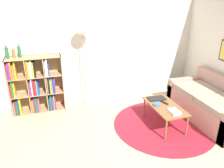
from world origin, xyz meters
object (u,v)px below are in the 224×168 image
floor_lamp (82,42)px  coffee_table (165,108)px  bookshelf (35,85)px  bottle_middle (14,54)px  laptop (156,98)px  bowl (157,105)px  bottle_left (7,53)px  bottle_right (19,52)px  couch (213,104)px

floor_lamp → coffee_table: 2.13m
bookshelf → bottle_middle: bearing=175.5°
laptop → bowl: (-0.14, -0.26, 0.01)m
laptop → coffee_table: bearing=-87.1°
bottle_left → bottle_right: 0.23m
bookshelf → floor_lamp: bearing=-2.1°
bottle_right → bottle_left: bearing=-176.0°
couch → bottle_right: bearing=158.3°
bottle_left → bottle_right: size_ratio=0.97×
floor_lamp → couch: size_ratio=0.94×
bookshelf → floor_lamp: 1.36m
laptop → bottle_right: bearing=156.3°
bottle_middle → bookshelf: bearing=-4.5°
bookshelf → bottle_right: bottle_right is taller
couch → bowl: bearing=176.1°
bottle_middle → bottle_left: bearing=-173.7°
laptop → bottle_right: 2.87m
coffee_table → laptop: (-0.02, 0.30, 0.06)m
bottle_right → laptop: bearing=-23.7°
bookshelf → couch: bookshelf is taller
bottle_middle → bottle_right: bottle_right is taller
coffee_table → bottle_middle: bearing=152.0°
couch → laptop: (-1.12, 0.34, 0.14)m
couch → bottle_middle: bottle_middle is taller
coffee_table → floor_lamp: bearing=133.5°
couch → bottle_middle: bearing=158.9°
laptop → bowl: bowl is taller
laptop → bowl: bearing=-118.3°
coffee_table → bottle_left: size_ratio=3.49×
coffee_table → bowl: bearing=163.4°
laptop → bottle_middle: 2.96m
bottle_middle → bottle_right: 0.12m
laptop → bottle_middle: (-2.61, 1.09, 0.86)m
laptop → bottle_left: (-2.73, 1.08, 0.88)m
coffee_table → bottle_left: bottle_left is taller
floor_lamp → bottle_right: bearing=177.0°
bowl → bottle_middle: bottle_middle is taller
bottle_middle → laptop: bearing=-22.7°
coffee_table → laptop: 0.31m
bowl → bottle_middle: size_ratio=0.59×
bottle_left → bottle_right: (0.23, 0.02, 0.00)m
floor_lamp → bottle_middle: floor_lamp is taller
floor_lamp → bowl: size_ratio=13.79×
couch → coffee_table: (-1.10, 0.04, 0.09)m
coffee_table → bottle_middle: (-2.63, 1.40, 0.91)m
couch → coffee_table: bearing=177.9°
bookshelf → coffee_table: size_ratio=1.29×
bowl → bottle_right: (-2.36, 1.36, 0.88)m
coffee_table → bottle_middle: bottle_middle is taller
bookshelf → bottle_middle: 0.77m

